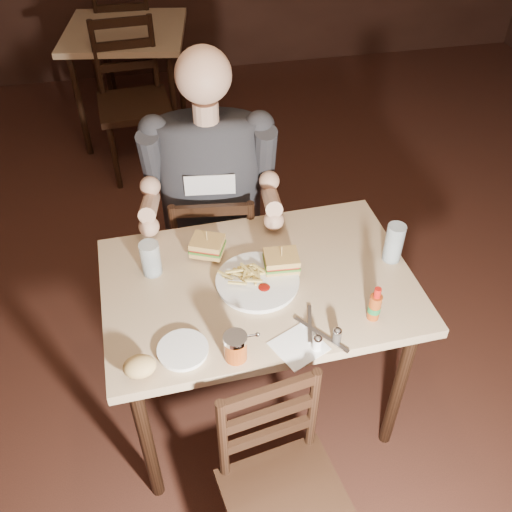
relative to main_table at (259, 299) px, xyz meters
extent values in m
plane|color=black|center=(0.25, 0.07, -0.68)|extent=(7.00, 7.00, 0.00)
cube|color=tan|center=(0.00, 0.00, 0.07)|extent=(1.14, 0.78, 0.04)
cylinder|color=black|center=(-0.47, -0.31, -0.32)|extent=(0.05, 0.05, 0.73)
cylinder|color=black|center=(-0.49, 0.28, -0.32)|extent=(0.05, 0.05, 0.73)
cylinder|color=black|center=(0.49, -0.28, -0.32)|extent=(0.05, 0.05, 0.73)
cylinder|color=black|center=(0.47, 0.31, -0.32)|extent=(0.05, 0.05, 0.73)
cube|color=tan|center=(-0.39, 2.57, 0.07)|extent=(0.92, 0.92, 0.04)
cylinder|color=black|center=(-0.76, 2.31, -0.32)|extent=(0.04, 0.04, 0.73)
cylinder|color=black|center=(-0.65, 2.94, -0.32)|extent=(0.04, 0.04, 0.73)
cylinder|color=black|center=(-0.13, 2.20, -0.32)|extent=(0.04, 0.04, 0.73)
cylinder|color=black|center=(-0.02, 2.84, -0.32)|extent=(0.04, 0.04, 0.73)
cylinder|color=white|center=(-0.01, -0.01, 0.10)|extent=(0.30, 0.30, 0.02)
ellipsoid|color=maroon|center=(0.01, -0.05, 0.11)|extent=(0.04, 0.04, 0.01)
cylinder|color=silver|center=(-0.37, 0.13, 0.16)|extent=(0.07, 0.07, 0.13)
cylinder|color=silver|center=(0.51, 0.02, 0.17)|extent=(0.07, 0.07, 0.16)
cube|color=white|center=(0.06, -0.32, 0.09)|extent=(0.20, 0.19, 0.00)
cube|color=silver|center=(0.15, -0.29, 0.10)|extent=(0.14, 0.18, 0.01)
cube|color=silver|center=(0.12, -0.23, 0.10)|extent=(0.05, 0.16, 0.01)
cylinder|color=white|center=(-0.30, -0.26, 0.10)|extent=(0.17, 0.17, 0.01)
ellipsoid|color=tan|center=(-0.44, -0.33, 0.13)|extent=(0.10, 0.09, 0.06)
camera|label=1|loc=(-0.31, -1.43, 1.54)|focal=40.00mm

